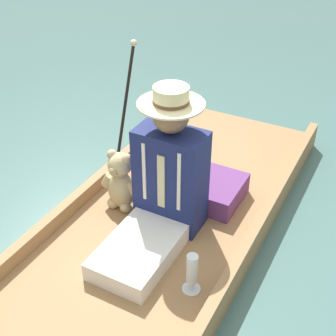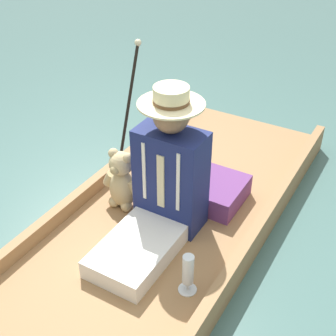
{
  "view_description": "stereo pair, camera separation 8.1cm",
  "coord_description": "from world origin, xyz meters",
  "px_view_note": "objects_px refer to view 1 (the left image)",
  "views": [
    {
      "loc": [
        -1.04,
        1.73,
        1.93
      ],
      "look_at": [
        -0.04,
        -0.15,
        0.5
      ],
      "focal_mm": 50.0,
      "sensor_mm": 36.0,
      "label": 1
    },
    {
      "loc": [
        -1.11,
        1.69,
        1.93
      ],
      "look_at": [
        -0.04,
        -0.15,
        0.5
      ],
      "focal_mm": 50.0,
      "sensor_mm": 36.0,
      "label": 2
    }
  ],
  "objects_px": {
    "teddy_bear": "(121,182)",
    "wine_glass": "(192,271)",
    "seated_person": "(163,186)",
    "walking_cane": "(125,103)"
  },
  "relations": [
    {
      "from": "wine_glass",
      "to": "walking_cane",
      "type": "bearing_deg",
      "value": -42.07
    },
    {
      "from": "wine_glass",
      "to": "walking_cane",
      "type": "height_order",
      "value": "walking_cane"
    },
    {
      "from": "seated_person",
      "to": "wine_glass",
      "type": "bearing_deg",
      "value": 136.44
    },
    {
      "from": "teddy_bear",
      "to": "wine_glass",
      "type": "distance_m",
      "value": 0.78
    },
    {
      "from": "teddy_bear",
      "to": "walking_cane",
      "type": "relative_size",
      "value": 0.45
    },
    {
      "from": "teddy_bear",
      "to": "walking_cane",
      "type": "xyz_separation_m",
      "value": [
        0.18,
        -0.36,
        0.33
      ]
    },
    {
      "from": "wine_glass",
      "to": "walking_cane",
      "type": "relative_size",
      "value": 0.26
    },
    {
      "from": "wine_glass",
      "to": "seated_person",
      "type": "bearing_deg",
      "value": -44.43
    },
    {
      "from": "seated_person",
      "to": "teddy_bear",
      "type": "distance_m",
      "value": 0.36
    },
    {
      "from": "teddy_bear",
      "to": "wine_glass",
      "type": "xyz_separation_m",
      "value": [
        -0.67,
        0.4,
        -0.06
      ]
    }
  ]
}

